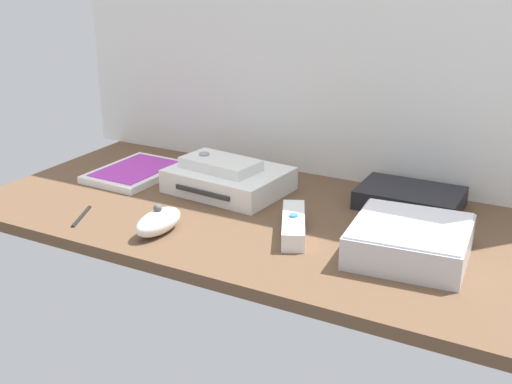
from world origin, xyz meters
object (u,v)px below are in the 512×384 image
object	(u,v)px
mini_computer	(410,241)
remote_nunchuk	(158,222)
game_console	(229,180)
remote_wand	(293,225)
game_case	(136,172)
remote_classic_pad	(221,164)
stylus_pen	(81,215)
network_router	(410,198)

from	to	relation	value
mini_computer	remote_nunchuk	world-z (taller)	mini_computer
game_console	remote_wand	bearing A→B (deg)	-26.95
remote_wand	remote_nunchuk	world-z (taller)	remote_nunchuk
game_case	remote_classic_pad	size ratio (longest dim) A/B	1.27
game_console	stylus_pen	distance (cm)	28.24
remote_nunchuk	stylus_pen	bearing A→B (deg)	-173.52
game_console	mini_computer	size ratio (longest dim) A/B	1.20
network_router	mini_computer	bearing A→B (deg)	-74.87
game_case	remote_wand	distance (cm)	41.88
network_router	remote_nunchuk	distance (cm)	44.83
stylus_pen	mini_computer	bearing A→B (deg)	12.39
remote_wand	remote_classic_pad	distance (cm)	23.95
remote_nunchuk	stylus_pen	size ratio (longest dim) A/B	1.14
game_case	stylus_pen	size ratio (longest dim) A/B	2.15
game_case	network_router	world-z (taller)	network_router
remote_wand	remote_classic_pad	xyz separation A→B (cm)	(-20.70, 11.39, 3.90)
mini_computer	network_router	bearing A→B (deg)	106.03
network_router	stylus_pen	world-z (taller)	network_router
remote_nunchuk	stylus_pen	distance (cm)	16.00
game_case	remote_classic_pad	bearing A→B (deg)	3.95
game_console	game_case	xyz separation A→B (cm)	(-21.15, -1.48, -1.44)
network_router	remote_classic_pad	xyz separation A→B (cm)	(-33.98, -9.03, 3.71)
network_router	stylus_pen	bearing A→B (deg)	-147.73
network_router	stylus_pen	xyz separation A→B (cm)	(-48.45, -31.67, -1.35)
remote_classic_pad	stylus_pen	size ratio (longest dim) A/B	1.70
mini_computer	game_case	xyz separation A→B (cm)	(-59.48, 9.96, -1.88)
remote_classic_pad	game_case	bearing A→B (deg)	-170.43
remote_wand	remote_classic_pad	world-z (taller)	remote_classic_pad
game_console	remote_wand	size ratio (longest dim) A/B	1.49
game_console	network_router	bearing A→B (deg)	19.33
game_console	remote_wand	distance (cm)	22.84
network_router	remote_wand	size ratio (longest dim) A/B	1.22
remote_classic_pad	stylus_pen	distance (cm)	27.35
game_console	remote_classic_pad	distance (cm)	3.54
remote_classic_pad	stylus_pen	xyz separation A→B (cm)	(-14.47, -22.64, -5.06)
network_router	remote_classic_pad	world-z (taller)	remote_classic_pad
mini_computer	network_router	size ratio (longest dim) A/B	1.02
mini_computer	stylus_pen	xyz separation A→B (cm)	(-54.14, -11.89, -2.29)
mini_computer	remote_wand	bearing A→B (deg)	-178.07
mini_computer	remote_nunchuk	size ratio (longest dim) A/B	1.81
mini_computer	game_console	bearing A→B (deg)	163.38
remote_nunchuk	remote_classic_pad	bearing A→B (deg)	97.09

